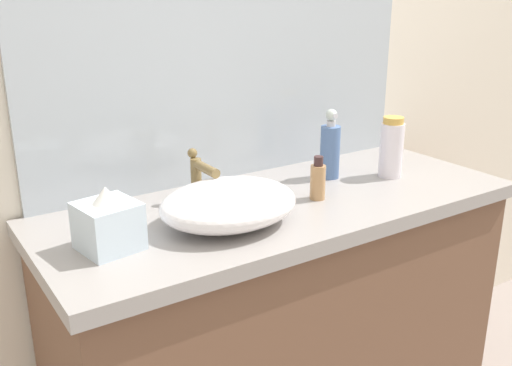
{
  "coord_description": "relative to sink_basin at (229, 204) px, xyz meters",
  "views": [
    {
      "loc": [
        -0.99,
        -0.87,
        1.49
      ],
      "look_at": [
        -0.15,
        0.39,
        0.98
      ],
      "focal_mm": 41.08,
      "sensor_mm": 36.0,
      "label": 1
    }
  ],
  "objects": [
    {
      "name": "bathroom_wall_rear",
      "position": [
        0.27,
        0.38,
        0.35
      ],
      "size": [
        6.0,
        0.06,
        2.6
      ],
      "primitive_type": "cube",
      "color": "silver",
      "rests_on": "ground"
    },
    {
      "name": "lotion_bottle",
      "position": [
        0.64,
        0.06,
        0.04
      ],
      "size": [
        0.08,
        0.08,
        0.2
      ],
      "color": "white",
      "rests_on": "vanity_counter"
    },
    {
      "name": "faucet",
      "position": [
        -0.0,
        0.16,
        0.04
      ],
      "size": [
        0.03,
        0.15,
        0.16
      ],
      "color": "brown",
      "rests_on": "vanity_counter"
    },
    {
      "name": "perfume_bottle",
      "position": [
        0.31,
        0.02,
        0.0
      ],
      "size": [
        0.04,
        0.04,
        0.13
      ],
      "color": "tan",
      "rests_on": "vanity_counter"
    },
    {
      "name": "sink_basin",
      "position": [
        0.0,
        0.0,
        0.0
      ],
      "size": [
        0.37,
        0.3,
        0.11
      ],
      "primitive_type": "ellipsoid",
      "color": "white",
      "rests_on": "vanity_counter"
    },
    {
      "name": "wall_mirror_panel",
      "position": [
        0.22,
        0.34,
        0.44
      ],
      "size": [
        1.33,
        0.01,
        0.99
      ],
      "primitive_type": "cube",
      "color": "#B2BCC6",
      "rests_on": "vanity_counter"
    },
    {
      "name": "soap_dispenser",
      "position": [
        0.47,
        0.15,
        0.04
      ],
      "size": [
        0.06,
        0.06,
        0.22
      ],
      "color": "#4D6CA0",
      "rests_on": "vanity_counter"
    },
    {
      "name": "vanity_counter",
      "position": [
        0.22,
        0.06,
        -0.5
      ],
      "size": [
        1.42,
        0.56,
        0.9
      ],
      "color": "brown",
      "rests_on": "ground"
    },
    {
      "name": "tissue_box",
      "position": [
        -0.31,
        0.03,
        0.01
      ],
      "size": [
        0.15,
        0.15,
        0.16
      ],
      "color": "silver",
      "rests_on": "vanity_counter"
    }
  ]
}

